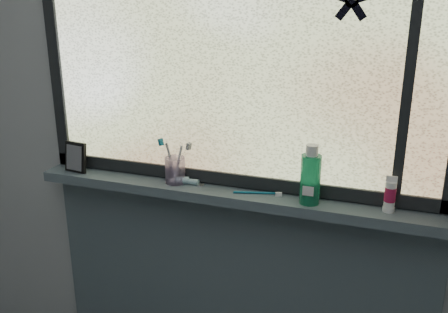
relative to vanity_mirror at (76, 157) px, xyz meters
The scene contains 14 objects.
wall_back 0.71m from the vanity_mirror, ahead, with size 3.00×0.01×2.50m, color #9EA3A8.
windowsill 0.69m from the vanity_mirror, ahead, with size 1.62×0.14×0.04m, color #45545C.
sill_apron 0.91m from the vanity_mirror, ahead, with size 1.62×0.02×0.98m, color #45545C.
window_pane 0.82m from the vanity_mirror, ahead, with size 1.50×0.01×1.00m, color silver.
frame_bottom 0.68m from the vanity_mirror, ahead, with size 1.60×0.03×0.05m, color black.
frame_left 0.46m from the vanity_mirror, 146.83° to the left, with size 0.05×0.03×1.10m, color black.
frame_mullion 1.36m from the vanity_mirror, ahead, with size 0.04×0.03×1.00m, color black.
starfish_sticker 1.25m from the vanity_mirror, ahead, with size 0.15×0.02×0.15m, color black, non-canonical shape.
vanity_mirror is the anchor object (origin of this frame).
toothpaste_tube 0.50m from the vanity_mirror, ahead, with size 0.17×0.03×0.03m, color white, non-canonical shape.
toothbrush_cup 0.45m from the vanity_mirror, ahead, with size 0.08×0.08×0.11m, color #B196C7.
toothbrush_lying 0.78m from the vanity_mirror, ahead, with size 0.20×0.02×0.01m, color #0D5D7A, non-canonical shape.
mouthwash_bottle 0.99m from the vanity_mirror, ahead, with size 0.07×0.07×0.18m, color #1D9763.
cream_tube 1.26m from the vanity_mirror, ahead, with size 0.04×0.04×0.09m, color silver.
Camera 1 is at (0.57, -0.45, 1.76)m, focal length 40.00 mm.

